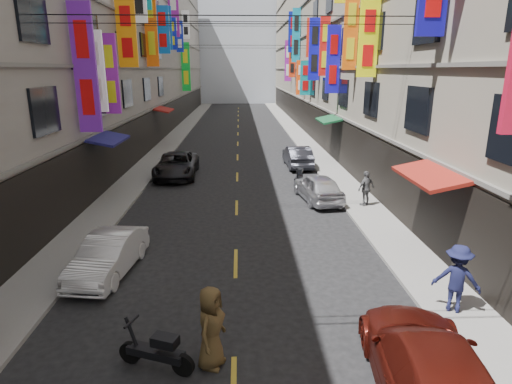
{
  "coord_description": "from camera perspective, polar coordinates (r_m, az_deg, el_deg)",
  "views": [
    {
      "loc": [
        0.18,
        4.84,
        6.25
      ],
      "look_at": [
        0.54,
        14.13,
        3.59
      ],
      "focal_mm": 30.0,
      "sensor_mm": 36.0,
      "label": 1
    }
  ],
  "objects": [
    {
      "name": "street_awnings",
      "position": [
        21.46,
        -6.06,
        7.2
      ],
      "size": [
        13.99,
        35.2,
        0.41
      ],
      "color": "#155120",
      "rests_on": "ground"
    },
    {
      "name": "car_left_far",
      "position": [
        26.26,
        -10.54,
        3.55
      ],
      "size": [
        2.44,
        5.17,
        1.43
      ],
      "primitive_type": "imported",
      "rotation": [
        0.0,
        0.0,
        0.01
      ],
      "color": "black",
      "rests_on": "ground"
    },
    {
      "name": "building_row_right",
      "position": [
        39.13,
        16.41,
        20.14
      ],
      "size": [
        10.14,
        90.0,
        19.0
      ],
      "color": "gray",
      "rests_on": "ground"
    },
    {
      "name": "car_right_near",
      "position": [
        9.42,
        22.23,
        -21.17
      ],
      "size": [
        2.62,
        5.3,
        1.48
      ],
      "primitive_type": "imported",
      "rotation": [
        0.0,
        0.0,
        3.03
      ],
      "color": "#56150E",
      "rests_on": "ground"
    },
    {
      "name": "car_right_far",
      "position": [
        28.59,
        5.55,
        4.75
      ],
      "size": [
        1.65,
        4.34,
        1.41
      ],
      "primitive_type": "imported",
      "rotation": [
        0.0,
        0.0,
        3.18
      ],
      "color": "#27282F",
      "rests_on": "ground"
    },
    {
      "name": "shop_signage",
      "position": [
        30.59,
        -2.97,
        21.39
      ],
      "size": [
        14.0,
        55.0,
        11.62
      ],
      "color": "#0E19A4",
      "rests_on": "ground"
    },
    {
      "name": "overhead_cables",
      "position": [
        25.29,
        -2.78,
        21.77
      ],
      "size": [
        14.0,
        38.04,
        1.24
      ],
      "color": "black",
      "rests_on": "ground"
    },
    {
      "name": "car_right_mid",
      "position": [
        21.2,
        8.27,
        0.61
      ],
      "size": [
        2.21,
        4.22,
        1.37
      ],
      "primitive_type": "imported",
      "rotation": [
        0.0,
        0.0,
        3.29
      ],
      "color": "silver",
      "rests_on": "ground"
    },
    {
      "name": "lane_markings",
      "position": [
        34.73,
        -2.46,
        5.63
      ],
      "size": [
        0.12,
        80.2,
        0.01
      ],
      "color": "gold",
      "rests_on": "ground"
    },
    {
      "name": "sidewalk_right",
      "position": [
        38.12,
        6.67,
        6.55
      ],
      "size": [
        2.0,
        90.0,
        0.12
      ],
      "primitive_type": "cube",
      "color": "slate",
      "rests_on": "ground"
    },
    {
      "name": "sidewalk_left",
      "position": [
        38.18,
        -11.55,
        6.35
      ],
      "size": [
        2.0,
        90.0,
        0.12
      ],
      "primitive_type": "cube",
      "color": "slate",
      "rests_on": "ground"
    },
    {
      "name": "pedestrian_rfar",
      "position": [
        20.49,
        14.46,
        0.47
      ],
      "size": [
        1.11,
        0.96,
        1.65
      ],
      "primitive_type": "imported",
      "rotation": [
        0.0,
        0.0,
        3.68
      ],
      "color": "slate",
      "rests_on": "sidewalk_right"
    },
    {
      "name": "pedestrian_rnear",
      "position": [
        12.46,
        25.21,
        -10.38
      ],
      "size": [
        1.34,
        1.07,
        1.84
      ],
      "primitive_type": "imported",
      "rotation": [
        0.0,
        0.0,
        2.69
      ],
      "color": "#15183B",
      "rests_on": "sidewalk_right"
    },
    {
      "name": "building_row_left",
      "position": [
        39.24,
        -21.56,
        19.69
      ],
      "size": [
        10.14,
        90.0,
        19.0
      ],
      "color": "gray",
      "rests_on": "ground"
    },
    {
      "name": "scooter_far_right",
      "position": [
        24.2,
        5.74,
        2.03
      ],
      "size": [
        0.74,
        1.76,
        1.14
      ],
      "rotation": [
        0.0,
        0.0,
        2.84
      ],
      "color": "black",
      "rests_on": "ground"
    },
    {
      "name": "pedestrian_crossing",
      "position": [
        9.65,
        -6.02,
        -17.52
      ],
      "size": [
        0.9,
        1.07,
        1.87
      ],
      "primitive_type": "imported",
      "rotation": [
        0.0,
        0.0,
        1.22
      ],
      "color": "brown",
      "rests_on": "ground"
    },
    {
      "name": "scooter_crossing",
      "position": [
        10.0,
        -13.07,
        -19.99
      ],
      "size": [
        1.72,
        0.82,
        1.14
      ],
      "rotation": [
        0.0,
        0.0,
        1.21
      ],
      "color": "black",
      "rests_on": "ground"
    },
    {
      "name": "car_left_mid",
      "position": [
        14.37,
        -19.09,
        -7.94
      ],
      "size": [
        1.82,
        4.0,
        1.27
      ],
      "primitive_type": "imported",
      "rotation": [
        0.0,
        0.0,
        -0.13
      ],
      "color": "silver",
      "rests_on": "ground"
    },
    {
      "name": "haze_block",
      "position": [
        87.29,
        -2.44,
        19.11
      ],
      "size": [
        18.0,
        8.0,
        22.0
      ],
      "primitive_type": "cube",
      "color": "#B4BBC8",
      "rests_on": "ground"
    }
  ]
}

